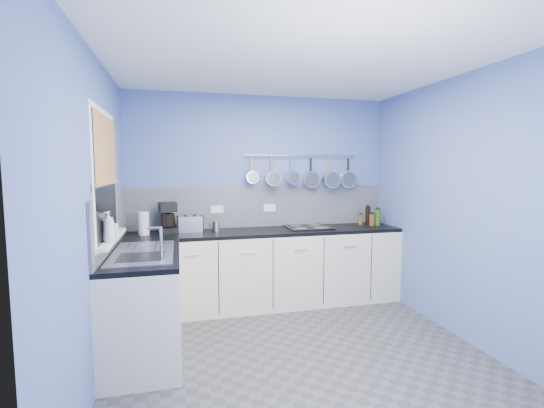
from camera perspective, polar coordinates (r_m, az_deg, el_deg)
name	(u,v)px	position (r m, az deg, el deg)	size (l,w,h in m)	color
floor	(298,353)	(3.58, 3.97, -21.71)	(3.20, 3.00, 0.02)	#47474C
ceiling	(300,60)	(3.30, 4.28, 21.05)	(3.20, 3.00, 0.02)	white
wall_back	(261,198)	(4.65, -1.67, 0.88)	(3.20, 0.02, 2.50)	#5067AE
wall_front	(400,249)	(1.85, 18.94, -6.48)	(3.20, 0.02, 2.50)	#5067AE
wall_left	(95,218)	(3.11, -25.40, -1.95)	(0.02, 3.00, 2.50)	#5067AE
wall_right	(459,207)	(4.00, 26.58, -0.45)	(0.02, 3.00, 2.50)	#5067AE
backsplash_back	(262,206)	(4.64, -1.61, -0.37)	(3.20, 0.02, 0.50)	#9298A5
backsplash_left	(112,220)	(3.70, -23.18, -2.31)	(0.02, 1.80, 0.50)	#9298A5
cabinet_run_back	(267,269)	(4.50, -0.78, -9.90)	(3.20, 0.60, 0.86)	beige
worktop_back	(267,232)	(4.40, -0.79, -4.24)	(3.20, 0.60, 0.04)	black
cabinet_run_left	(145,306)	(3.54, -18.77, -14.49)	(0.60, 1.20, 0.86)	beige
worktop_left	(143,255)	(3.42, -19.00, -7.38)	(0.60, 1.20, 0.04)	black
window_frame	(105,177)	(3.37, -24.02, 3.77)	(0.01, 1.00, 1.10)	white
window_glass	(106,177)	(3.37, -23.94, 3.77)	(0.01, 0.90, 1.00)	black
bamboo_blind	(106,149)	(3.37, -23.95, 7.59)	(0.01, 0.90, 0.55)	tan
window_sill	(111,239)	(3.42, -23.27, -4.87)	(0.10, 0.98, 0.03)	white
sink_unit	(143,252)	(3.41, -19.02, -6.98)	(0.50, 0.95, 0.01)	silver
mixer_tap	(161,241)	(3.20, -16.50, -5.42)	(0.12, 0.08, 0.26)	silver
socket_left	(217,209)	(4.55, -8.36, -0.80)	(0.15, 0.01, 0.09)	white
socket_right	(270,208)	(4.65, -0.37, -0.60)	(0.15, 0.01, 0.09)	white
pot_rail	(301,156)	(4.72, 4.47, 7.37)	(0.02, 0.02, 1.45)	silver
soap_bottle_a	(109,227)	(3.19, -23.63, -3.17)	(0.09, 0.09, 0.24)	white
soap_bottle_b	(112,228)	(3.35, -23.15, -3.34)	(0.08, 0.08, 0.17)	white
paper_towel	(144,224)	(4.29, -18.95, -2.84)	(0.11, 0.11, 0.25)	white
coffee_maker	(168,218)	(4.35, -15.56, -2.01)	(0.19, 0.21, 0.34)	black
toaster	(190,224)	(4.38, -12.35, -2.97)	(0.28, 0.16, 0.18)	silver
canister	(216,226)	(4.39, -8.49, -3.29)	(0.08, 0.08, 0.12)	silver
hob	(308,227)	(4.59, 5.50, -3.54)	(0.53, 0.46, 0.01)	black
pan_0	(251,169)	(4.54, -3.16, 5.30)	(0.15, 0.11, 0.34)	silver
pan_1	(272,171)	(4.60, -0.04, 5.10)	(0.18, 0.13, 0.37)	silver
pan_2	(292,170)	(4.67, 3.00, 5.20)	(0.17, 0.12, 0.36)	silver
pan_3	(311,172)	(4.75, 5.95, 4.91)	(0.21, 0.08, 0.40)	silver
pan_4	(330,172)	(4.84, 8.78, 4.86)	(0.22, 0.12, 0.41)	silver
pan_5	(348,172)	(4.94, 11.51, 4.81)	(0.22, 0.07, 0.41)	silver
condiment_0	(375,220)	(5.01, 15.35, -2.31)	(0.06, 0.06, 0.12)	#8C5914
condiment_1	(368,215)	(4.98, 14.38, -1.70)	(0.06, 0.06, 0.23)	black
condiment_2	(360,220)	(4.94, 13.31, -2.33)	(0.05, 0.05, 0.13)	brown
condiment_3	(378,217)	(4.94, 15.77, -1.95)	(0.07, 0.07, 0.20)	#265919
condiment_4	(372,220)	(4.90, 14.98, -2.32)	(0.07, 0.07, 0.15)	brown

